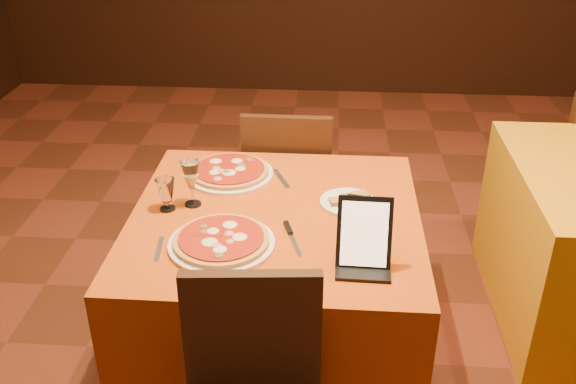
# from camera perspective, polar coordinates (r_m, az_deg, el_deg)

# --- Properties ---
(floor) EXTENTS (6.00, 7.00, 0.01)m
(floor) POSITION_cam_1_polar(r_m,az_deg,el_deg) (2.92, 4.36, -14.69)
(floor) COLOR #5E2D19
(floor) RESTS_ON ground
(main_table) EXTENTS (1.10, 1.10, 0.75)m
(main_table) POSITION_cam_1_polar(r_m,az_deg,el_deg) (2.65, -1.06, -9.00)
(main_table) COLOR #AC420B
(main_table) RESTS_ON floor
(chair_main_far) EXTENTS (0.39, 0.39, 0.91)m
(chair_main_far) POSITION_cam_1_polar(r_m,az_deg,el_deg) (3.28, 0.16, 0.55)
(chair_main_far) COLOR black
(chair_main_far) RESTS_ON floor
(chair_side_far) EXTENTS (0.47, 0.47, 0.91)m
(chair_side_far) POSITION_cam_1_polar(r_m,az_deg,el_deg) (3.93, 24.17, 2.90)
(chair_side_far) COLOR black
(chair_side_far) RESTS_ON floor
(pizza_near) EXTENTS (0.38, 0.38, 0.03)m
(pizza_near) POSITION_cam_1_polar(r_m,az_deg,el_deg) (2.27, -5.93, -4.41)
(pizza_near) COLOR white
(pizza_near) RESTS_ON main_table
(pizza_far) EXTENTS (0.37, 0.37, 0.03)m
(pizza_far) POSITION_cam_1_polar(r_m,az_deg,el_deg) (2.73, -5.22, 1.75)
(pizza_far) COLOR white
(pizza_far) RESTS_ON main_table
(cutlet_dish) EXTENTS (0.22, 0.22, 0.03)m
(cutlet_dish) POSITION_cam_1_polar(r_m,az_deg,el_deg) (2.52, 5.38, -0.82)
(cutlet_dish) COLOR white
(cutlet_dish) RESTS_ON main_table
(wine_glass) EXTENTS (0.08, 0.08, 0.19)m
(wine_glass) POSITION_cam_1_polar(r_m,az_deg,el_deg) (2.49, -8.58, 0.78)
(wine_glass) COLOR #F8E78C
(wine_glass) RESTS_ON main_table
(water_glass) EXTENTS (0.08, 0.08, 0.13)m
(water_glass) POSITION_cam_1_polar(r_m,az_deg,el_deg) (2.49, -10.77, -0.22)
(water_glass) COLOR white
(water_glass) RESTS_ON main_table
(tablet) EXTENTS (0.18, 0.10, 0.23)m
(tablet) POSITION_cam_1_polar(r_m,az_deg,el_deg) (2.12, 6.80, -3.63)
(tablet) COLOR black
(tablet) RESTS_ON main_table
(knife) EXTENTS (0.07, 0.19, 0.01)m
(knife) POSITION_cam_1_polar(r_m,az_deg,el_deg) (2.28, 0.50, -4.42)
(knife) COLOR silver
(knife) RESTS_ON main_table
(fork_near) EXTENTS (0.03, 0.15, 0.01)m
(fork_near) POSITION_cam_1_polar(r_m,az_deg,el_deg) (2.28, -11.37, -4.96)
(fork_near) COLOR #B9B7BF
(fork_near) RESTS_ON main_table
(fork_far) EXTENTS (0.09, 0.17, 0.01)m
(fork_far) POSITION_cam_1_polar(r_m,az_deg,el_deg) (2.70, -0.61, 1.19)
(fork_far) COLOR silver
(fork_far) RESTS_ON main_table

